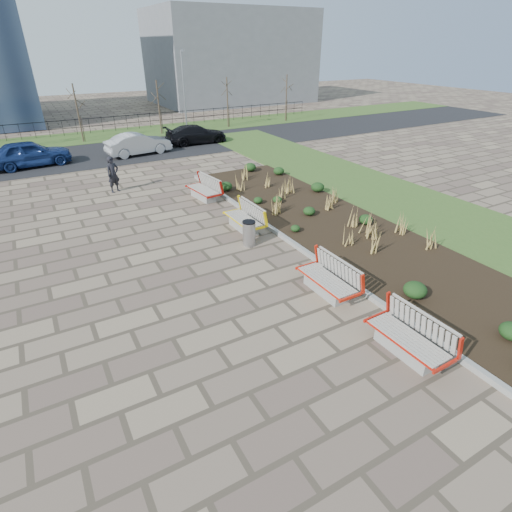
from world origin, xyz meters
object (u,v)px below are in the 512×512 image
bench_a (408,337)px  pedestrian (113,174)px  litter_bin (249,234)px  bench_b (327,278)px  car_blue (29,154)px  bench_c (243,218)px  car_silver (138,144)px  car_black (196,134)px  lamp_east (184,93)px  bench_d (203,189)px

bench_a → pedestrian: size_ratio=1.20×
litter_bin → pedestrian: size_ratio=0.53×
bench_b → car_blue: car_blue is taller
bench_c → car_silver: bearing=91.0°
car_blue → car_black: (10.90, 0.98, -0.11)m
car_black → lamp_east: size_ratio=0.75×
bench_b → bench_c: bearing=89.6°
bench_b → lamp_east: (5.00, 24.56, 2.54)m
litter_bin → car_blue: 16.79m
bench_c → lamp_east: lamp_east is taller
car_silver → lamp_east: lamp_east is taller
bench_a → litter_bin: bearing=92.7°
bench_b → litter_bin: bearing=96.5°
bench_a → car_black: size_ratio=0.47×
bench_a → litter_bin: size_ratio=2.28×
car_black → bench_a: bearing=170.9°
bench_a → bench_c: bearing=88.8°
bench_b → bench_c: size_ratio=1.00×
bench_c → pedestrian: pedestrian is taller
pedestrian → bench_d: bearing=-64.5°
bench_d → car_blue: 12.20m
bench_d → litter_bin: bearing=-102.2°
litter_bin → car_silver: car_silver is taller
bench_c → litter_bin: 1.42m
car_silver → bench_b: bearing=173.8°
bench_c → car_silver: (-0.37, 13.99, 0.21)m
bench_c → car_black: size_ratio=0.47×
bench_b → car_black: 20.86m
litter_bin → lamp_east: bearing=75.2°
lamp_east → bench_c: bearing=-104.5°
bench_d → pedestrian: bearing=130.6°
bench_d → pedestrian: 4.62m
lamp_east → car_blue: bearing=-156.5°
car_blue → car_silver: bearing=-98.3°
pedestrian → litter_bin: bearing=-93.2°
litter_bin → pedestrian: pedestrian is taller
litter_bin → car_blue: bearing=111.9°
bench_a → bench_d: 12.31m
bench_a → car_blue: car_blue is taller
bench_d → car_black: bearing=62.3°
car_blue → car_silver: (6.36, -0.25, -0.08)m
bench_b → bench_c: 5.23m
bench_b → car_silver: bearing=90.7°
car_black → car_silver: bearing=106.1°
litter_bin → car_black: 17.19m
bench_a → car_blue: size_ratio=0.47×
bench_d → pedestrian: pedestrian is taller
bench_c → pedestrian: 7.93m
bench_d → car_silver: 9.93m
bench_c → bench_d: same height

